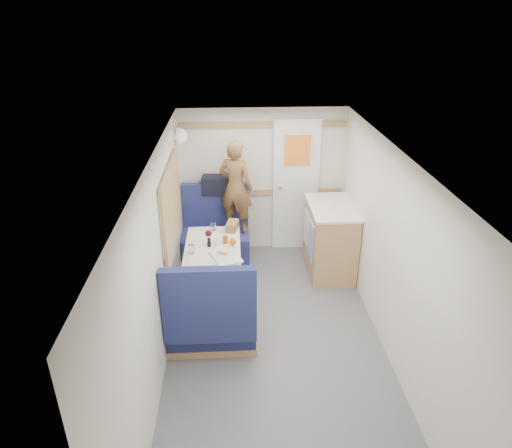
{
  "coord_description": "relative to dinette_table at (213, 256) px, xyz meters",
  "views": [
    {
      "loc": [
        -0.4,
        -3.58,
        3.16
      ],
      "look_at": [
        -0.16,
        0.9,
        1.01
      ],
      "focal_mm": 32.0,
      "sensor_mm": 36.0,
      "label": 1
    }
  ],
  "objects": [
    {
      "name": "dome_light",
      "position": [
        -0.39,
        0.85,
        1.18
      ],
      "size": [
        0.2,
        0.2,
        0.2
      ],
      "primitive_type": "sphere",
      "color": "white",
      "rests_on": "wall_left"
    },
    {
      "name": "orange_fruit",
      "position": [
        0.22,
        -0.06,
        0.21
      ],
      "size": [
        0.08,
        0.08,
        0.08
      ],
      "primitive_type": "sphere",
      "color": "orange",
      "rests_on": "tray"
    },
    {
      "name": "side_window",
      "position": [
        -0.43,
        0.0,
        0.68
      ],
      "size": [
        0.04,
        1.3,
        0.72
      ],
      "primitive_type": "cube",
      "color": "#A9B095",
      "rests_on": "wall_left"
    },
    {
      "name": "ceiling",
      "position": [
        0.65,
        -1.0,
        1.43
      ],
      "size": [
        4.5,
        4.5,
        0.0
      ],
      "primitive_type": "plane",
      "rotation": [
        3.14,
        0.0,
        0.0
      ],
      "color": "silver",
      "rests_on": "wall_back"
    },
    {
      "name": "beer_glass",
      "position": [
        0.14,
        0.02,
        0.2
      ],
      "size": [
        0.06,
        0.06,
        0.09
      ],
      "primitive_type": "cylinder",
      "color": "#895414",
      "rests_on": "dinette_table"
    },
    {
      "name": "dinette_table",
      "position": [
        0.0,
        0.0,
        0.0
      ],
      "size": [
        0.62,
        0.92,
        0.72
      ],
      "color": "white",
      "rests_on": "floor"
    },
    {
      "name": "bench_far",
      "position": [
        -0.0,
        0.86,
        -0.27
      ],
      "size": [
        0.9,
        0.59,
        1.05
      ],
      "color": "navy",
      "rests_on": "floor"
    },
    {
      "name": "tray",
      "position": [
        0.15,
        -0.31,
        0.16
      ],
      "size": [
        0.38,
        0.43,
        0.02
      ],
      "primitive_type": "cube",
      "rotation": [
        0.0,
        0.0,
        0.36
      ],
      "color": "silver",
      "rests_on": "dinette_table"
    },
    {
      "name": "pepper_grinder",
      "position": [
        -0.04,
        -0.05,
        0.2
      ],
      "size": [
        0.04,
        0.04,
        0.1
      ],
      "primitive_type": "cylinder",
      "color": "black",
      "rests_on": "dinette_table"
    },
    {
      "name": "tumbler_left",
      "position": [
        -0.23,
        -0.19,
        0.21
      ],
      "size": [
        0.06,
        0.06,
        0.1
      ],
      "primitive_type": "cylinder",
      "color": "silver",
      "rests_on": "dinette_table"
    },
    {
      "name": "wall_right",
      "position": [
        1.75,
        -1.0,
        0.43
      ],
      "size": [
        0.02,
        4.5,
        2.0
      ],
      "primitive_type": "cube",
      "color": "silver",
      "rests_on": "floor"
    },
    {
      "name": "galley_counter",
      "position": [
        1.47,
        0.55,
        -0.1
      ],
      "size": [
        0.57,
        0.92,
        0.92
      ],
      "color": "#9E7A47",
      "rests_on": "floor"
    },
    {
      "name": "bench_near",
      "position": [
        -0.0,
        -0.86,
        -0.27
      ],
      "size": [
        0.9,
        0.59,
        1.05
      ],
      "color": "navy",
      "rests_on": "floor"
    },
    {
      "name": "rear_door",
      "position": [
        1.1,
        1.22,
        0.41
      ],
      "size": [
        0.62,
        0.12,
        1.86
      ],
      "color": "white",
      "rests_on": "wall_back"
    },
    {
      "name": "oak_trim_low",
      "position": [
        0.65,
        1.23,
        0.28
      ],
      "size": [
        2.15,
        0.02,
        0.08
      ],
      "primitive_type": "cube",
      "color": "#9E7A47",
      "rests_on": "wall_back"
    },
    {
      "name": "wine_glass",
      "position": [
        -0.04,
        0.02,
        0.28
      ],
      "size": [
        0.08,
        0.08,
        0.17
      ],
      "color": "white",
      "rests_on": "dinette_table"
    },
    {
      "name": "person",
      "position": [
        0.28,
        0.89,
        0.5
      ],
      "size": [
        0.53,
        0.45,
        1.23
      ],
      "primitive_type": "imported",
      "rotation": [
        0.0,
        0.0,
        2.74
      ],
      "color": "brown",
      "rests_on": "bench_far"
    },
    {
      "name": "oak_trim_high",
      "position": [
        0.65,
        1.23,
        1.21
      ],
      "size": [
        2.15,
        0.02,
        0.08
      ],
      "primitive_type": "cube",
      "color": "#9E7A47",
      "rests_on": "wall_back"
    },
    {
      "name": "cheese_block",
      "position": [
        0.12,
        -0.25,
        0.19
      ],
      "size": [
        0.12,
        0.1,
        0.04
      ],
      "primitive_type": "cube",
      "rotation": [
        0.0,
        0.0,
        -0.4
      ],
      "color": "#D7C37C",
      "rests_on": "tray"
    },
    {
      "name": "duffel_bag",
      "position": [
        0.08,
        1.12,
        0.45
      ],
      "size": [
        0.5,
        0.26,
        0.23
      ],
      "primitive_type": "cube",
      "rotation": [
        0.0,
        0.0,
        -0.07
      ],
      "color": "black",
      "rests_on": "ledge"
    },
    {
      "name": "salt_grinder",
      "position": [
        0.05,
        -0.05,
        0.2
      ],
      "size": [
        0.04,
        0.04,
        0.1
      ],
      "primitive_type": "cylinder",
      "color": "white",
      "rests_on": "dinette_table"
    },
    {
      "name": "wall_left",
      "position": [
        -0.45,
        -1.0,
        0.43
      ],
      "size": [
        0.02,
        4.5,
        2.0
      ],
      "primitive_type": "cube",
      "color": "silver",
      "rests_on": "floor"
    },
    {
      "name": "bread_loaf",
      "position": [
        0.22,
        0.38,
        0.2
      ],
      "size": [
        0.17,
        0.25,
        0.1
      ],
      "primitive_type": "cube",
      "rotation": [
        0.0,
        0.0,
        -0.21
      ],
      "color": "brown",
      "rests_on": "dinette_table"
    },
    {
      "name": "tumbler_mid",
      "position": [
        -0.0,
        0.38,
        0.2
      ],
      "size": [
        0.06,
        0.06,
        0.1
      ],
      "primitive_type": "cylinder",
      "color": "white",
      "rests_on": "dinette_table"
    },
    {
      "name": "ledge",
      "position": [
        -0.0,
        1.12,
        0.31
      ],
      "size": [
        0.9,
        0.14,
        0.04
      ],
      "primitive_type": "cube",
      "color": "#9E7A47",
      "rests_on": "bench_far"
    },
    {
      "name": "floor",
      "position": [
        0.65,
        -1.0,
        -0.57
      ],
      "size": [
        4.5,
        4.5,
        0.0
      ],
      "primitive_type": "plane",
      "color": "#515156",
      "rests_on": "ground"
    },
    {
      "name": "wall_back",
      "position": [
        0.65,
        1.25,
        0.43
      ],
      "size": [
        2.2,
        0.02,
        2.0
      ],
      "primitive_type": "cube",
      "color": "silver",
      "rests_on": "floor"
    }
  ]
}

